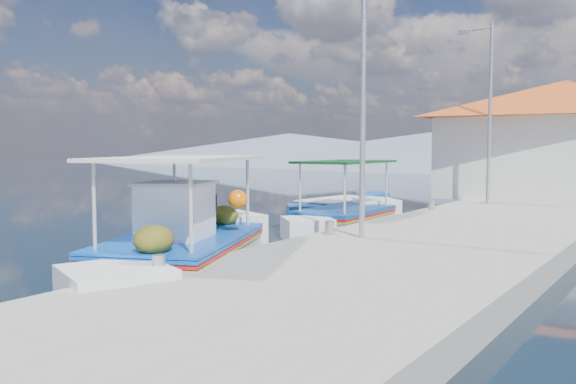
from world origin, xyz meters
The scene contains 9 objects.
ground centered at (0.00, 0.00, 0.00)m, with size 160.00×160.00×0.00m, color black.
quay centered at (5.90, 6.00, 0.25)m, with size 5.00×44.00×0.50m, color gray.
bollards centered at (3.80, 5.25, 0.65)m, with size 0.20×17.20×0.30m.
main_caique centered at (2.33, -0.96, 0.48)m, with size 4.15×6.91×2.49m.
caique_green_canopy centered at (2.03, 5.89, 0.34)m, with size 1.94×6.01×2.25m.
caique_blue_hull centered at (0.34, 8.49, 0.26)m, with size 1.92×5.45×0.97m.
harbor_building centered at (6.20, 15.00, 2.78)m, with size 10.49×10.49×4.40m.
lamp_post_near centered at (4.51, 2.00, 3.85)m, with size 1.21×0.14×6.00m.
lamp_post_far centered at (4.51, 11.00, 3.85)m, with size 1.21×0.14×6.00m.
Camera 1 is at (10.46, -9.08, 2.44)m, focal length 36.79 mm.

